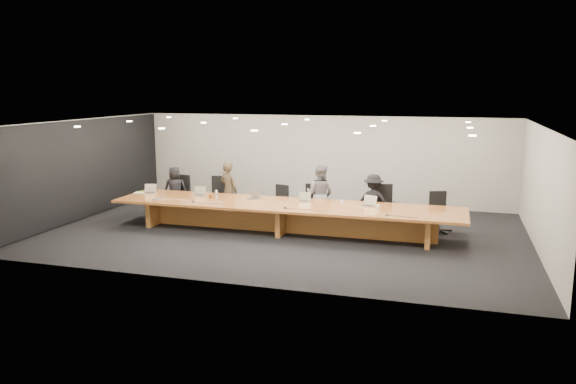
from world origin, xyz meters
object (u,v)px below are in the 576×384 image
(laptop_b, at_px, (198,191))
(chair_right, at_px, (384,206))
(chair_far_left, at_px, (179,194))
(mic_center, at_px, (285,207))
(laptop_d, at_px, (304,197))
(water_bottle, at_px, (216,194))
(person_a, at_px, (175,190))
(av_box, at_px, (157,199))
(chair_left, at_px, (219,196))
(chair_mid_right, at_px, (311,203))
(laptop_a, at_px, (150,189))
(paper_cup_far, at_px, (378,207))
(chair_mid_left, at_px, (278,202))
(chair_far_right, at_px, (440,212))
(mic_right, at_px, (387,215))
(conference_table, at_px, (285,212))
(paper_cup_near, at_px, (342,202))
(laptop_e, at_px, (368,201))
(person_c, at_px, (320,194))
(mic_left, at_px, (193,201))
(amber_mug, at_px, (210,196))
(person_b, at_px, (229,190))
(laptop_c, at_px, (253,194))
(person_d, at_px, (373,201))

(laptop_b, bearing_deg, chair_right, 7.26)
(chair_far_left, height_order, laptop_b, chair_far_left)
(chair_far_left, height_order, mic_center, chair_far_left)
(laptop_d, relative_size, mic_center, 2.92)
(water_bottle, bearing_deg, person_a, 149.76)
(laptop_b, height_order, av_box, laptop_b)
(chair_left, relative_size, chair_mid_right, 1.11)
(laptop_a, distance_m, paper_cup_far, 6.41)
(chair_mid_left, xyz_separation_m, mic_center, (0.74, -1.75, 0.26))
(chair_far_right, distance_m, laptop_d, 3.51)
(chair_left, xyz_separation_m, laptop_b, (-0.25, -0.79, 0.28))
(chair_far_right, bearing_deg, mic_right, -143.06)
(person_a, relative_size, laptop_b, 4.42)
(conference_table, bearing_deg, paper_cup_near, 16.71)
(laptop_a, relative_size, laptop_e, 0.96)
(chair_far_left, relative_size, paper_cup_far, 11.76)
(chair_left, relative_size, mic_right, 10.73)
(laptop_d, xyz_separation_m, mic_center, (-0.25, -0.87, -0.11))
(chair_mid_right, xyz_separation_m, av_box, (-3.77, -1.75, 0.23))
(person_c, xyz_separation_m, paper_cup_far, (1.72, -1.09, -0.02))
(person_c, bearing_deg, chair_left, 10.24)
(water_bottle, height_order, mic_left, water_bottle)
(chair_right, xyz_separation_m, mic_right, (0.30, -1.85, 0.18))
(amber_mug, xyz_separation_m, av_box, (-1.27, -0.61, -0.04))
(chair_mid_left, height_order, laptop_b, same)
(laptop_a, bearing_deg, mic_center, -26.74)
(conference_table, height_order, paper_cup_far, paper_cup_far)
(amber_mug, bearing_deg, chair_left, 101.88)
(amber_mug, xyz_separation_m, mic_left, (-0.22, -0.57, -0.04))
(water_bottle, xyz_separation_m, mic_right, (4.63, -0.74, -0.09))
(av_box, bearing_deg, chair_far_right, 6.08)
(chair_mid_left, height_order, mic_left, chair_mid_left)
(amber_mug, bearing_deg, av_box, -154.47)
(chair_mid_right, xyz_separation_m, person_b, (-2.39, -0.14, 0.28))
(chair_far_left, relative_size, person_b, 0.71)
(person_b, xyz_separation_m, laptop_c, (1.01, -0.76, 0.06))
(person_a, distance_m, av_box, 1.72)
(chair_mid_left, bearing_deg, av_box, -130.80)
(chair_mid_left, bearing_deg, chair_far_right, 16.02)
(chair_left, xyz_separation_m, chair_mid_right, (2.73, 0.10, -0.06))
(chair_far_right, xyz_separation_m, laptop_d, (-3.40, -0.79, 0.34))
(av_box, bearing_deg, chair_mid_right, 17.99)
(paper_cup_far, distance_m, av_box, 5.78)
(person_d, xyz_separation_m, laptop_d, (-1.69, -0.76, 0.16))
(laptop_c, bearing_deg, laptop_d, 22.97)
(av_box, bearing_deg, laptop_a, 123.32)
(conference_table, distance_m, mic_center, 0.57)
(mic_left, bearing_deg, laptop_c, 31.22)
(person_b, xyz_separation_m, mic_right, (4.67, -1.70, -0.05))
(water_bottle, bearing_deg, conference_table, -4.59)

